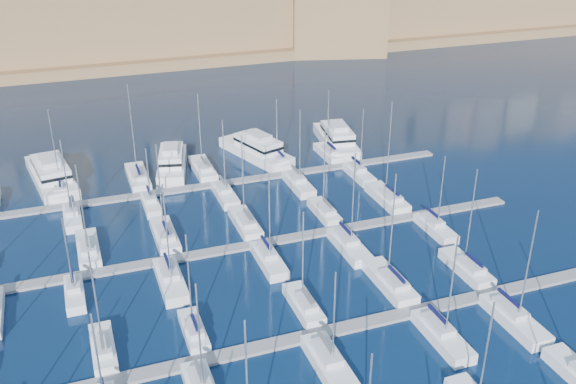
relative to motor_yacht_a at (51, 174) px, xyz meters
name	(u,v)px	position (x,y,z in m)	size (l,w,h in m)	color
ground	(279,282)	(26.91, -42.76, -1.73)	(600.00, 600.00, 0.00)	black
pontoon_mid_near	(313,335)	(26.91, -54.76, -1.53)	(84.00, 2.00, 0.40)	slate
pontoon_mid_far	(256,244)	(26.91, -32.76, -1.53)	(84.00, 2.00, 0.40)	slate
pontoon_far	(218,184)	(26.91, -10.76, -1.53)	(84.00, 2.00, 0.40)	slate
sailboat_13	(103,349)	(4.02, -49.71, -1.00)	(2.49, 8.30, 13.09)	white
sailboat_14	(194,331)	(14.06, -50.04, -0.99)	(2.29, 7.64, 13.39)	white
sailboat_15	(304,305)	(27.74, -49.60, -0.99)	(2.56, 8.53, 13.45)	white
sailboat_16	(390,282)	(39.94, -48.77, -0.96)	(3.07, 10.22, 15.96)	white
sailboat_17	(467,268)	(51.17, -49.19, -0.97)	(2.81, 9.37, 15.10)	white
sailboat_21	(330,365)	(26.40, -60.63, -0.98)	(3.00, 9.99, 13.01)	white
sailboat_22	(442,335)	(40.31, -60.38, -0.98)	(2.84, 9.47, 14.05)	white
sailboat_23	(514,319)	(49.95, -60.64, -0.96)	(3.00, 10.01, 15.68)	white
sailboat_25	(88,249)	(4.10, -26.96, -0.98)	(2.95, 9.84, 13.65)	white
sailboat_26	(165,236)	(14.89, -26.86, -0.97)	(3.01, 10.03, 15.05)	white
sailboat_27	(245,223)	(27.01, -27.04, -0.97)	(2.90, 9.66, 14.86)	white
sailboat_28	(324,212)	(39.70, -27.63, -0.98)	(2.54, 8.47, 14.16)	white
sailboat_29	(387,198)	(51.25, -26.64, -0.94)	(3.15, 10.49, 17.25)	white
sailboat_31	(75,293)	(1.67, -37.49, -1.01)	(2.30, 7.68, 11.84)	white
sailboat_32	(170,280)	(13.49, -38.68, -0.97)	(3.03, 10.10, 14.98)	white
sailboat_33	(269,260)	(27.02, -38.22, -0.98)	(2.74, 9.15, 13.92)	white
sailboat_34	(349,246)	(38.89, -38.51, -0.97)	(2.93, 9.75, 15.43)	white
sailboat_35	(435,228)	(53.23, -38.00, -1.00)	(2.61, 8.71, 12.72)	white
sailboat_37	(61,190)	(1.29, -5.21, -0.97)	(2.80, 9.32, 14.94)	white
sailboat_38	(138,177)	(14.13, -4.44, -0.94)	(3.27, 10.90, 17.63)	white
sailboat_39	(203,169)	(25.68, -4.63, -0.96)	(3.15, 10.50, 14.84)	white
sailboat_40	(278,161)	(39.66, -5.59, -1.00)	(2.56, 8.54, 12.63)	white
sailboat_41	(328,153)	(49.90, -5.41, -0.99)	(2.68, 8.92, 13.23)	white
sailboat_43	(72,217)	(2.53, -15.93, -0.99)	(2.57, 8.57, 13.81)	white
sailboat_44	(151,204)	(14.60, -15.58, -1.02)	(2.36, 7.85, 10.72)	white
sailboat_45	(225,194)	(26.69, -16.17, -0.98)	(2.71, 9.05, 14.12)	white
sailboat_46	(298,184)	(39.60, -16.40, -0.98)	(2.86, 9.52, 14.41)	white
sailboat_47	(359,173)	(51.20, -16.02, -0.99)	(2.62, 8.74, 13.13)	white
motor_yacht_a	(51,174)	(0.00, 0.00, 0.00)	(8.76, 19.93, 5.25)	white
motor_yacht_b	(172,162)	(20.67, -1.72, 0.00)	(8.18, 16.33, 5.25)	white
motor_yacht_c	(257,149)	(37.02, -0.82, 0.00)	(10.58, 18.28, 5.25)	white
motor_yacht_d	(337,138)	(53.62, -0.80, 0.00)	(7.90, 18.20, 5.25)	white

